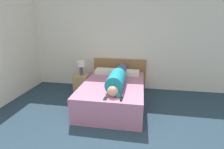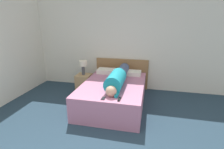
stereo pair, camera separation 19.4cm
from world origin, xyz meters
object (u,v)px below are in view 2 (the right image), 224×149
at_px(table_lamp, 83,65).
at_px(person_lying, 118,78).
at_px(pillow_second, 131,73).
at_px(nightstand, 84,83).
at_px(bed, 113,94).
at_px(cell_phone, 103,98).
at_px(pillow_near_headboard, 107,71).
at_px(tv_remote, 119,99).

relative_size(table_lamp, person_lying, 0.22).
relative_size(person_lying, pillow_second, 3.47).
bearing_deg(nightstand, bed, -31.15).
bearing_deg(table_lamp, person_lying, -29.87).
distance_m(bed, cell_phone, 0.88).
bearing_deg(table_lamp, pillow_near_headboard, 13.02).
height_order(bed, pillow_second, pillow_second).
bearing_deg(person_lying, table_lamp, 150.13).
xyz_separation_m(bed, cell_phone, (-0.01, -0.83, 0.27)).
bearing_deg(tv_remote, pillow_second, 88.81).
bearing_deg(nightstand, person_lying, -29.87).
xyz_separation_m(person_lying, pillow_near_headboard, (-0.43, 0.75, -0.09)).
bearing_deg(nightstand, cell_phone, -56.12).
height_order(bed, pillow_near_headboard, pillow_near_headboard).
height_order(pillow_near_headboard, cell_phone, pillow_near_headboard).
height_order(pillow_second, tv_remote, pillow_second).
xyz_separation_m(person_lying, cell_phone, (-0.12, -0.80, -0.14)).
xyz_separation_m(bed, tv_remote, (0.29, -0.81, 0.28)).
distance_m(table_lamp, pillow_second, 1.29).
distance_m(bed, table_lamp, 1.22).
relative_size(tv_remote, cell_phone, 1.15).
bearing_deg(person_lying, pillow_second, 74.66).
relative_size(bed, cell_phone, 14.96).
relative_size(nightstand, tv_remote, 3.28).
bearing_deg(table_lamp, nightstand, 0.00).
distance_m(person_lying, tv_remote, 0.81).
xyz_separation_m(person_lying, pillow_second, (0.21, 0.75, -0.10)).
relative_size(bed, nightstand, 3.95).
relative_size(bed, pillow_near_headboard, 3.70).
relative_size(pillow_second, tv_remote, 3.33).
height_order(nightstand, cell_phone, cell_phone).
bearing_deg(pillow_near_headboard, pillow_second, 0.00).
bearing_deg(table_lamp, pillow_second, 6.54).
bearing_deg(pillow_second, person_lying, -105.34).
bearing_deg(pillow_second, bed, -113.79).
xyz_separation_m(bed, pillow_second, (0.32, 0.72, 0.32)).
relative_size(nightstand, cell_phone, 3.78).
xyz_separation_m(pillow_second, tv_remote, (-0.03, -1.53, -0.04)).
xyz_separation_m(pillow_near_headboard, cell_phone, (0.32, -1.55, -0.05)).
bearing_deg(pillow_second, tv_remote, -91.19).
bearing_deg(person_lying, tv_remote, -77.35).
bearing_deg(bed, nightstand, 148.85).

